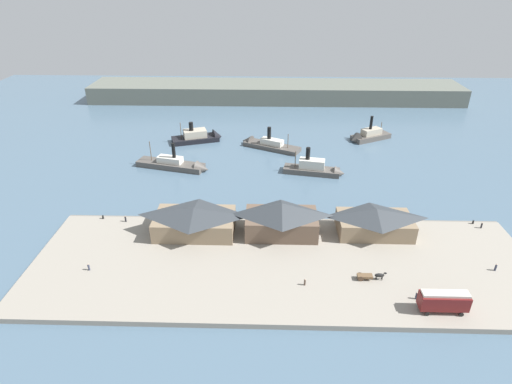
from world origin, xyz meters
name	(u,v)px	position (x,y,z in m)	size (l,w,h in m)	color
ground_plane	(280,215)	(0.00, 0.00, 0.00)	(320.00, 320.00, 0.00)	slate
quay_promenade	(283,265)	(0.00, -22.00, 0.60)	(110.00, 36.00, 1.20)	gray
seawall_edge	(281,221)	(0.00, -3.60, 0.50)	(110.00, 0.80, 1.00)	slate
ferry_shed_central_terminal	(195,220)	(-21.01, -10.45, 4.60)	(19.41, 11.46, 6.70)	#847056
ferry_shed_east_terminal	(281,218)	(-0.16, -10.29, 5.40)	(17.42, 10.37, 8.26)	brown
ferry_shed_customs_shed	(375,221)	(22.32, -9.56, 4.57)	(17.89, 10.05, 6.64)	#847056
street_tram	(444,300)	(29.32, -35.58, 3.77)	(8.92, 2.95, 4.42)	maroon
horse_cart	(370,276)	(17.80, -26.95, 2.12)	(5.97, 1.43, 1.87)	brown
pedestrian_near_west_shed	(89,267)	(-41.40, -25.61, 1.95)	(0.41, 0.41, 1.65)	#33384C
pedestrian_near_east_shed	(126,219)	(-39.43, -6.28, 1.97)	(0.42, 0.42, 1.69)	#232328
pedestrian_standing_center	(496,268)	(45.07, -23.30, 1.97)	(0.42, 0.42, 1.69)	#33384C
pedestrian_near_cart	(305,282)	(4.20, -29.08, 1.91)	(0.38, 0.38, 1.55)	#4C3D33
pedestrian_by_tram	(416,296)	(25.56, -32.48, 1.93)	(0.39, 0.39, 1.59)	#33384C
pedestrian_at_waters_edge	(482,226)	(49.46, -6.77, 1.93)	(0.40, 0.40, 1.60)	#232328
mooring_post_east	(473,222)	(48.29, -4.82, 1.65)	(0.44, 0.44, 0.90)	black
mooring_post_center_east	(103,217)	(-45.70, -5.05, 1.65)	(0.44, 0.44, 0.90)	black
ferry_outer_harbor	(179,165)	(-32.63, 28.17, 1.28)	(25.13, 11.06, 10.27)	#514C47
ferry_moored_east	(264,144)	(-4.76, 47.58, 1.17)	(22.77, 14.90, 9.72)	#514C47
ferry_near_quay	(317,169)	(12.27, 25.56, 1.64)	(19.85, 8.22, 10.06)	#514C47
ferry_moored_west	(201,137)	(-28.88, 53.28, 1.55)	(19.88, 12.02, 10.05)	black
ferry_approaching_east	(367,136)	(34.25, 55.83, 1.48)	(17.29, 12.68, 10.88)	#514C47
far_headland	(275,92)	(0.00, 110.00, 4.00)	(180.00, 24.00, 8.00)	#60665B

